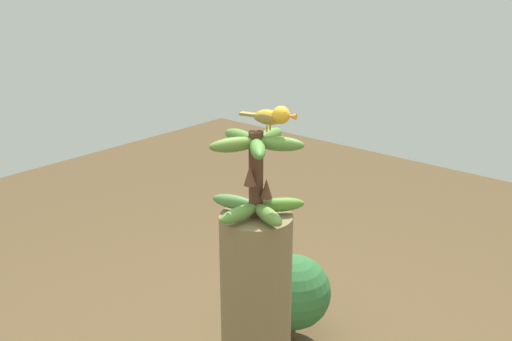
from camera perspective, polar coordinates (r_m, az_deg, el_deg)
name	(u,v)px	position (r m, az deg, el deg)	size (l,w,h in m)	color
banana_bunch	(256,175)	(1.79, 0.01, -0.43)	(0.30, 0.30, 0.27)	#4C2D1E
perched_bird	(274,116)	(1.74, 1.69, 5.14)	(0.07, 0.18, 0.08)	#C68933
tropical_shrub	(294,292)	(3.12, 3.57, -11.37)	(0.38, 0.38, 0.47)	brown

